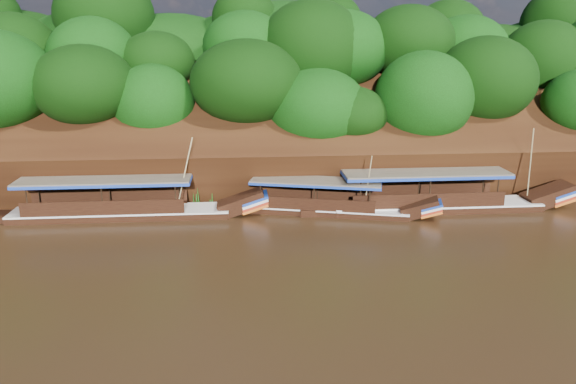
# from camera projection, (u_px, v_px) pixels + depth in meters

# --- Properties ---
(ground) EXTENTS (160.00, 160.00, 0.00)m
(ground) POSITION_uv_depth(u_px,v_px,m) (312.00, 257.00, 29.94)
(ground) COLOR black
(ground) RESTS_ON ground
(riverbank) EXTENTS (120.00, 30.06, 19.40)m
(riverbank) POSITION_uv_depth(u_px,v_px,m) (282.00, 142.00, 51.21)
(riverbank) COLOR black
(riverbank) RESTS_ON ground
(boat_0) EXTENTS (16.62, 2.87, 6.16)m
(boat_0) POSITION_uv_depth(u_px,v_px,m) (448.00, 201.00, 37.77)
(boat_0) COLOR black
(boat_0) RESTS_ON ground
(boat_1) EXTENTS (12.91, 4.97, 4.56)m
(boat_1) POSITION_uv_depth(u_px,v_px,m) (336.00, 206.00, 36.97)
(boat_1) COLOR black
(boat_1) RESTS_ON ground
(boat_2) EXTENTS (16.48, 2.70, 5.62)m
(boat_2) POSITION_uv_depth(u_px,v_px,m) (134.00, 208.00, 36.31)
(boat_2) COLOR black
(boat_2) RESTS_ON ground
(reeds) EXTENTS (48.35, 2.43, 2.04)m
(reeds) POSITION_uv_depth(u_px,v_px,m) (235.00, 194.00, 38.54)
(reeds) COLOR #1B5816
(reeds) RESTS_ON ground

